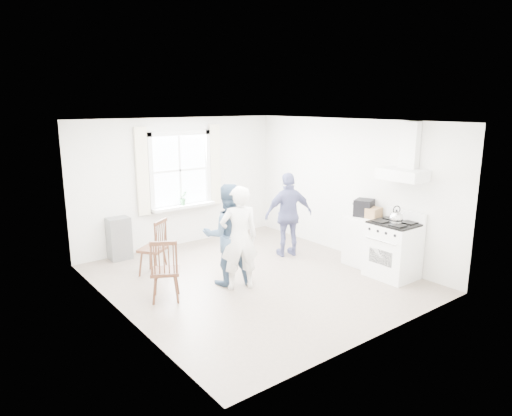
# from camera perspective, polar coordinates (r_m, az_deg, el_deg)

# --- Properties ---
(room_shell) EXTENTS (4.62, 5.12, 2.64)m
(room_shell) POSITION_cam_1_polar(r_m,az_deg,el_deg) (7.37, -0.30, 0.63)
(room_shell) COLOR gray
(room_shell) RESTS_ON ground
(window_assembly) EXTENTS (1.88, 0.24, 1.70)m
(window_assembly) POSITION_cam_1_polar(r_m,az_deg,el_deg) (9.37, -9.40, 4.13)
(window_assembly) COLOR white
(window_assembly) RESTS_ON room_shell
(range_hood) EXTENTS (0.45, 0.76, 0.94)m
(range_hood) POSITION_cam_1_polar(r_m,az_deg,el_deg) (7.84, 18.11, 5.19)
(range_hood) COLOR white
(range_hood) RESTS_ON room_shell
(shelf_unit) EXTENTS (0.40, 0.30, 0.80)m
(shelf_unit) POSITION_cam_1_polar(r_m,az_deg,el_deg) (8.94, -16.73, -3.67)
(shelf_unit) COLOR slate
(shelf_unit) RESTS_ON ground
(gas_stove) EXTENTS (0.68, 0.76, 1.12)m
(gas_stove) POSITION_cam_1_polar(r_m,az_deg,el_deg) (8.01, 16.75, -4.97)
(gas_stove) COLOR white
(gas_stove) RESTS_ON ground
(kettle) EXTENTS (0.22, 0.22, 0.31)m
(kettle) POSITION_cam_1_polar(r_m,az_deg,el_deg) (7.75, 17.11, -1.21)
(kettle) COLOR silver
(kettle) RESTS_ON gas_stove
(low_cabinet) EXTENTS (0.50, 0.55, 0.90)m
(low_cabinet) POSITION_cam_1_polar(r_m,az_deg,el_deg) (8.47, 13.19, -4.01)
(low_cabinet) COLOR white
(low_cabinet) RESTS_ON ground
(stereo_stack) EXTENTS (0.42, 0.41, 0.30)m
(stereo_stack) POSITION_cam_1_polar(r_m,az_deg,el_deg) (8.38, 13.35, 0.04)
(stereo_stack) COLOR black
(stereo_stack) RESTS_ON low_cabinet
(cardboard_box) EXTENTS (0.31, 0.24, 0.18)m
(cardboard_box) POSITION_cam_1_polar(r_m,az_deg,el_deg) (8.29, 14.50, -0.59)
(cardboard_box) COLOR #9C764B
(cardboard_box) RESTS_ON low_cabinet
(windsor_chair_a) EXTENTS (0.57, 0.57, 0.98)m
(windsor_chair_a) POSITION_cam_1_polar(r_m,az_deg,el_deg) (7.90, -12.20, -4.07)
(windsor_chair_a) COLOR #422315
(windsor_chair_a) RESTS_ON ground
(windsor_chair_b) EXTENTS (0.55, 0.55, 0.97)m
(windsor_chair_b) POSITION_cam_1_polar(r_m,az_deg,el_deg) (6.80, -11.38, -6.91)
(windsor_chair_b) COLOR #422315
(windsor_chair_b) RESTS_ON ground
(person_left) EXTENTS (0.78, 0.78, 1.66)m
(person_left) POSITION_cam_1_polar(r_m,az_deg,el_deg) (7.11, -2.11, -3.77)
(person_left) COLOR white
(person_left) RESTS_ON ground
(person_mid) EXTENTS (1.05, 1.05, 1.65)m
(person_mid) POSITION_cam_1_polar(r_m,az_deg,el_deg) (7.32, -3.55, -3.34)
(person_mid) COLOR #435D7C
(person_mid) RESTS_ON ground
(person_right) EXTENTS (1.20, 1.20, 1.61)m
(person_right) POSITION_cam_1_polar(r_m,az_deg,el_deg) (8.69, 4.11, -0.84)
(person_right) COLOR navy
(person_right) RESTS_ON ground
(potted_plant) EXTENTS (0.17, 0.17, 0.29)m
(potted_plant) POSITION_cam_1_polar(r_m,az_deg,el_deg) (9.38, -9.05, 1.25)
(potted_plant) COLOR #2F6B35
(potted_plant) RESTS_ON window_assembly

